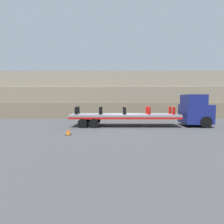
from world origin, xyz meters
The scene contains 18 objects.
ground_plane centered at (0.00, 0.00, 0.00)m, with size 120.00×120.00×0.00m, color #474749.
rock_cliff centered at (0.00, 8.86, 3.38)m, with size 60.00×3.30×6.77m.
truck_cab centered at (7.27, 0.00, 1.58)m, with size 2.67×2.59×3.20m.
flatbed_trailer centered at (-0.49, 0.00, 1.03)m, with size 10.81×2.69×1.23m.
fire_hydrant_black_near_0 centered at (-4.81, -0.57, 1.61)m, with size 0.35×0.57×0.78m.
fire_hydrant_black_far_0 centered at (-4.81, 0.57, 1.61)m, with size 0.35×0.57×0.78m.
fire_hydrant_black_near_1 centered at (-2.40, -0.57, 1.61)m, with size 0.35×0.57×0.78m.
fire_hydrant_black_far_1 centered at (-2.40, 0.57, 1.61)m, with size 0.35×0.57×0.78m.
fire_hydrant_black_near_2 centered at (0.00, -0.57, 1.61)m, with size 0.35×0.57×0.78m.
fire_hydrant_black_far_2 centered at (0.00, 0.57, 1.61)m, with size 0.35×0.57×0.78m.
fire_hydrant_red_near_3 centered at (2.40, -0.57, 1.61)m, with size 0.35×0.57×0.78m.
fire_hydrant_red_far_3 centered at (2.40, 0.57, 1.61)m, with size 0.35×0.57×0.78m.
fire_hydrant_red_near_4 centered at (4.81, -0.57, 1.61)m, with size 0.35×0.57×0.78m.
fire_hydrant_red_far_4 centered at (4.81, 0.57, 1.61)m, with size 0.35×0.57×0.78m.
cargo_strap_rear centered at (-2.40, 0.00, 2.02)m, with size 0.05×2.79×0.01m.
cargo_strap_middle centered at (0.00, 0.00, 2.02)m, with size 0.05×2.79×0.01m.
cargo_strap_front centered at (4.81, 0.00, 2.02)m, with size 0.05×2.79×0.01m.
traffic_cone centered at (-4.58, -4.47, 0.24)m, with size 0.43×0.43×0.50m.
Camera 1 is at (-1.13, -17.67, 2.74)m, focal length 28.00 mm.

